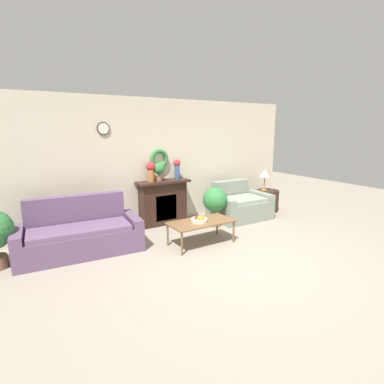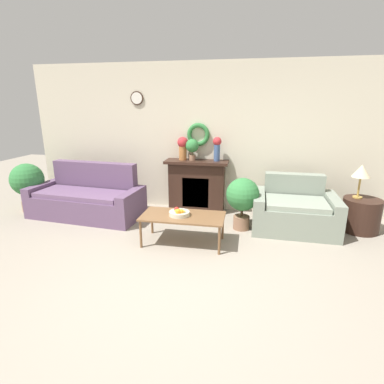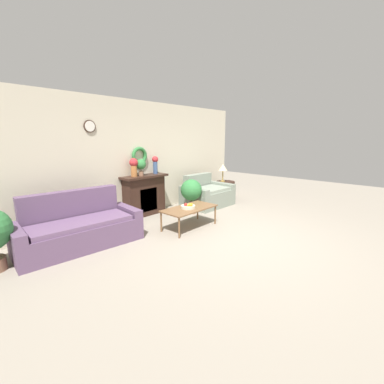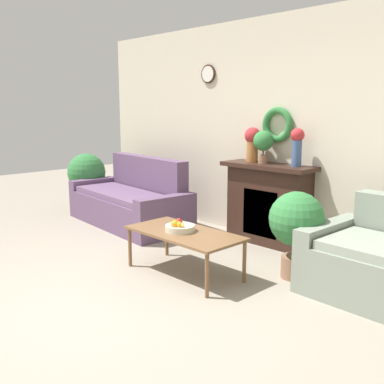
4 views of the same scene
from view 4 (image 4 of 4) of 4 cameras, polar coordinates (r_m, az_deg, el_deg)
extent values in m
plane|color=gray|center=(3.83, -13.06, -14.78)|extent=(16.00, 16.00, 0.00)
cube|color=beige|center=(5.45, 12.49, 7.51)|extent=(6.80, 0.06, 2.70)
cylinder|color=#382319|center=(6.24, 2.08, 14.75)|extent=(0.25, 0.02, 0.25)
cylinder|color=white|center=(6.23, 2.00, 14.75)|extent=(0.21, 0.01, 0.21)
torus|color=#337A3D|center=(5.46, 10.78, 8.38)|extent=(0.42, 0.08, 0.42)
cube|color=#331E16|center=(5.48, 9.67, -1.76)|extent=(1.02, 0.34, 0.92)
cube|color=black|center=(5.37, 8.65, -2.69)|extent=(0.49, 0.02, 0.55)
cube|color=orange|center=(5.38, 8.58, -3.42)|extent=(0.39, 0.01, 0.30)
cube|color=#331E16|center=(5.37, 9.61, 3.26)|extent=(1.16, 0.41, 0.05)
cube|color=#604766|center=(6.34, -8.83, -2.43)|extent=(1.71, 0.82, 0.40)
cube|color=#604766|center=(6.51, -5.62, 0.38)|extent=(1.66, 0.34, 0.94)
cube|color=#604766|center=(7.16, -11.88, -0.47)|extent=(0.25, 0.87, 0.54)
cube|color=#604766|center=(5.63, -3.30, -3.26)|extent=(0.25, 0.87, 0.54)
cube|color=#6A4E70|center=(6.29, -8.89, -0.28)|extent=(1.64, 0.76, 0.08)
cube|color=gray|center=(4.16, 22.96, -10.01)|extent=(0.98, 0.78, 0.44)
cube|color=gray|center=(4.47, 16.98, -7.25)|extent=(0.20, 0.96, 0.58)
cube|color=gray|center=(4.08, 23.22, -6.60)|extent=(0.94, 0.72, 0.08)
cube|color=brown|center=(4.41, -0.98, -5.23)|extent=(1.19, 0.59, 0.03)
cylinder|color=brown|center=(4.72, -7.88, -6.97)|extent=(0.04, 0.04, 0.41)
cylinder|color=brown|center=(3.93, 1.92, -10.54)|extent=(0.04, 0.04, 0.41)
cylinder|color=brown|center=(5.03, -3.21, -5.80)|extent=(0.04, 0.04, 0.41)
cylinder|color=brown|center=(4.29, 6.67, -8.77)|extent=(0.04, 0.04, 0.41)
cylinder|color=beige|center=(4.42, -1.53, -4.60)|extent=(0.30, 0.30, 0.06)
sphere|color=#B2231E|center=(4.46, -1.71, -3.82)|extent=(0.07, 0.07, 0.07)
sphere|color=orange|center=(4.39, -1.88, -4.09)|extent=(0.06, 0.06, 0.06)
sphere|color=orange|center=(4.37, -2.19, -4.11)|extent=(0.08, 0.08, 0.08)
sphere|color=orange|center=(4.35, -1.59, -4.21)|extent=(0.06, 0.06, 0.06)
ellipsoid|color=yellow|center=(4.38, -1.76, -4.07)|extent=(0.17, 0.05, 0.04)
cylinder|color=#AD6B38|center=(5.54, 7.65, 5.09)|extent=(0.14, 0.14, 0.25)
sphere|color=#B72D33|center=(5.53, 7.70, 7.14)|extent=(0.20, 0.20, 0.20)
cylinder|color=#3D5684|center=(5.18, 13.15, 4.79)|extent=(0.11, 0.11, 0.30)
sphere|color=#B72D33|center=(5.16, 13.25, 7.07)|extent=(0.15, 0.15, 0.15)
cylinder|color=#8E664C|center=(5.42, 9.00, 4.14)|extent=(0.11, 0.11, 0.10)
cylinder|color=#4C3823|center=(5.42, 9.02, 5.01)|extent=(0.02, 0.02, 0.07)
sphere|color=#337A3D|center=(5.40, 9.06, 6.45)|extent=(0.24, 0.24, 0.24)
cylinder|color=#8E664C|center=(7.45, -13.08, -1.46)|extent=(0.31, 0.31, 0.19)
cylinder|color=#4C3823|center=(7.42, -13.14, -0.12)|extent=(0.05, 0.05, 0.16)
sphere|color=#337A3D|center=(7.36, -13.25, 2.45)|extent=(0.60, 0.60, 0.60)
cylinder|color=#8E664C|center=(4.52, 12.88, -9.24)|extent=(0.26, 0.26, 0.22)
cylinder|color=#4C3823|center=(4.46, 12.97, -7.05)|extent=(0.04, 0.04, 0.14)
sphere|color=#337A3D|center=(4.38, 13.13, -3.36)|extent=(0.53, 0.53, 0.53)
camera|label=1|loc=(6.15, -58.48, 10.03)|focal=28.00mm
camera|label=2|loc=(2.45, -70.59, 11.24)|focal=28.00mm
camera|label=3|loc=(6.86, -49.81, 8.87)|focal=24.00mm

